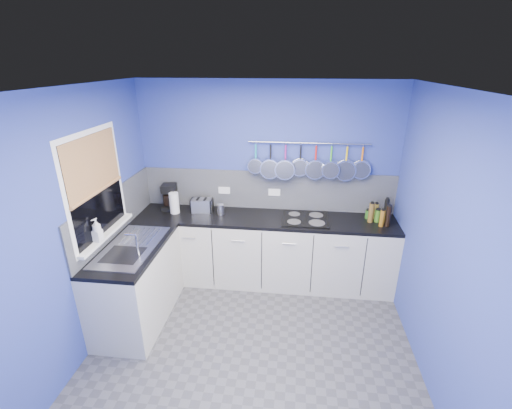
% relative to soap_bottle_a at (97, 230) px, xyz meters
% --- Properties ---
extents(floor, '(3.20, 3.00, 0.02)m').
position_rel_soap_bottle_a_xyz_m(floor, '(1.53, -0.12, -1.18)').
color(floor, '#47474C').
rests_on(floor, ground).
extents(ceiling, '(3.20, 3.00, 0.02)m').
position_rel_soap_bottle_a_xyz_m(ceiling, '(1.53, -0.12, 1.34)').
color(ceiling, white).
rests_on(ceiling, ground).
extents(wall_back, '(3.20, 0.02, 2.50)m').
position_rel_soap_bottle_a_xyz_m(wall_back, '(1.53, 1.39, 0.08)').
color(wall_back, '#2F3D91').
rests_on(wall_back, ground).
extents(wall_front, '(3.20, 0.02, 2.50)m').
position_rel_soap_bottle_a_xyz_m(wall_front, '(1.53, -1.63, 0.08)').
color(wall_front, '#2F3D91').
rests_on(wall_front, ground).
extents(wall_left, '(0.02, 3.00, 2.50)m').
position_rel_soap_bottle_a_xyz_m(wall_left, '(-0.08, -0.12, 0.08)').
color(wall_left, '#2F3D91').
rests_on(wall_left, ground).
extents(wall_right, '(0.02, 3.00, 2.50)m').
position_rel_soap_bottle_a_xyz_m(wall_right, '(3.14, -0.12, 0.08)').
color(wall_right, '#2F3D91').
rests_on(wall_right, ground).
extents(backsplash_back, '(3.20, 0.02, 0.50)m').
position_rel_soap_bottle_a_xyz_m(backsplash_back, '(1.53, 1.37, -0.02)').
color(backsplash_back, slate).
rests_on(backsplash_back, wall_back).
extents(backsplash_left, '(0.02, 1.80, 0.50)m').
position_rel_soap_bottle_a_xyz_m(backsplash_left, '(-0.06, 0.48, -0.02)').
color(backsplash_left, slate).
rests_on(backsplash_left, wall_left).
extents(cabinet_run_back, '(3.20, 0.60, 0.86)m').
position_rel_soap_bottle_a_xyz_m(cabinet_run_back, '(1.53, 1.08, -0.74)').
color(cabinet_run_back, beige).
rests_on(cabinet_run_back, ground).
extents(worktop_back, '(3.20, 0.60, 0.04)m').
position_rel_soap_bottle_a_xyz_m(worktop_back, '(1.53, 1.08, -0.29)').
color(worktop_back, black).
rests_on(worktop_back, cabinet_run_back).
extents(cabinet_run_left, '(0.60, 1.20, 0.86)m').
position_rel_soap_bottle_a_xyz_m(cabinet_run_left, '(0.23, 0.18, -0.74)').
color(cabinet_run_left, beige).
rests_on(cabinet_run_left, ground).
extents(worktop_left, '(0.60, 1.20, 0.04)m').
position_rel_soap_bottle_a_xyz_m(worktop_left, '(0.23, 0.18, -0.29)').
color(worktop_left, black).
rests_on(worktop_left, cabinet_run_left).
extents(window_frame, '(0.01, 1.00, 1.10)m').
position_rel_soap_bottle_a_xyz_m(window_frame, '(-0.05, 0.18, 0.38)').
color(window_frame, white).
rests_on(window_frame, wall_left).
extents(window_glass, '(0.01, 0.90, 1.00)m').
position_rel_soap_bottle_a_xyz_m(window_glass, '(-0.04, 0.18, 0.38)').
color(window_glass, black).
rests_on(window_glass, wall_left).
extents(bamboo_blind, '(0.01, 0.90, 0.55)m').
position_rel_soap_bottle_a_xyz_m(bamboo_blind, '(-0.03, 0.18, 0.61)').
color(bamboo_blind, '#C98E48').
rests_on(bamboo_blind, wall_left).
extents(window_sill, '(0.10, 0.98, 0.03)m').
position_rel_soap_bottle_a_xyz_m(window_sill, '(-0.02, 0.18, -0.13)').
color(window_sill, white).
rests_on(window_sill, wall_left).
extents(sink_unit, '(0.50, 0.95, 0.01)m').
position_rel_soap_bottle_a_xyz_m(sink_unit, '(0.23, 0.18, -0.27)').
color(sink_unit, silver).
rests_on(sink_unit, worktop_left).
extents(mixer_tap, '(0.12, 0.08, 0.26)m').
position_rel_soap_bottle_a_xyz_m(mixer_tap, '(0.39, -0.00, -0.14)').
color(mixer_tap, silver).
rests_on(mixer_tap, worktop_left).
extents(socket_left, '(0.15, 0.01, 0.09)m').
position_rel_soap_bottle_a_xyz_m(socket_left, '(0.98, 1.35, -0.04)').
color(socket_left, white).
rests_on(socket_left, backsplash_back).
extents(socket_right, '(0.15, 0.01, 0.09)m').
position_rel_soap_bottle_a_xyz_m(socket_right, '(1.63, 1.35, -0.04)').
color(socket_right, white).
rests_on(socket_right, backsplash_back).
extents(pot_rail, '(1.45, 0.02, 0.02)m').
position_rel_soap_bottle_a_xyz_m(pot_rail, '(2.03, 1.33, 0.61)').
color(pot_rail, silver).
rests_on(pot_rail, wall_back).
extents(soap_bottle_a, '(0.12, 0.12, 0.24)m').
position_rel_soap_bottle_a_xyz_m(soap_bottle_a, '(0.00, 0.00, 0.00)').
color(soap_bottle_a, white).
rests_on(soap_bottle_a, window_sill).
extents(soap_bottle_b, '(0.09, 0.09, 0.17)m').
position_rel_soap_bottle_a_xyz_m(soap_bottle_b, '(0.00, -0.00, -0.03)').
color(soap_bottle_b, white).
rests_on(soap_bottle_b, window_sill).
extents(paper_towel, '(0.15, 0.15, 0.27)m').
position_rel_soap_bottle_a_xyz_m(paper_towel, '(0.39, 1.08, -0.14)').
color(paper_towel, white).
rests_on(paper_towel, worktop_back).
extents(coffee_maker, '(0.21, 0.22, 0.33)m').
position_rel_soap_bottle_a_xyz_m(coffee_maker, '(0.29, 1.19, -0.10)').
color(coffee_maker, black).
rests_on(coffee_maker, worktop_back).
extents(toaster, '(0.28, 0.19, 0.17)m').
position_rel_soap_bottle_a_xyz_m(toaster, '(0.72, 1.17, -0.19)').
color(toaster, silver).
rests_on(toaster, worktop_back).
extents(canister, '(0.11, 0.11, 0.13)m').
position_rel_soap_bottle_a_xyz_m(canister, '(0.98, 1.10, -0.20)').
color(canister, silver).
rests_on(canister, worktop_back).
extents(hob, '(0.56, 0.49, 0.01)m').
position_rel_soap_bottle_a_xyz_m(hob, '(2.03, 1.08, -0.26)').
color(hob, black).
rests_on(hob, worktop_back).
extents(pan_0, '(0.19, 0.09, 0.38)m').
position_rel_soap_bottle_a_xyz_m(pan_0, '(1.40, 1.32, 0.42)').
color(pan_0, silver).
rests_on(pan_0, pot_rail).
extents(pan_1, '(0.25, 0.12, 0.44)m').
position_rel_soap_bottle_a_xyz_m(pan_1, '(1.58, 1.32, 0.39)').
color(pan_1, silver).
rests_on(pan_1, pot_rail).
extents(pan_2, '(0.25, 0.13, 0.44)m').
position_rel_soap_bottle_a_xyz_m(pan_2, '(1.76, 1.32, 0.39)').
color(pan_2, silver).
rests_on(pan_2, pot_rail).
extents(pan_3, '(0.22, 0.06, 0.41)m').
position_rel_soap_bottle_a_xyz_m(pan_3, '(1.94, 1.32, 0.41)').
color(pan_3, silver).
rests_on(pan_3, pot_rail).
extents(pan_4, '(0.24, 0.08, 0.43)m').
position_rel_soap_bottle_a_xyz_m(pan_4, '(2.12, 1.32, 0.39)').
color(pan_4, silver).
rests_on(pan_4, pot_rail).
extents(pan_5, '(0.22, 0.12, 0.41)m').
position_rel_soap_bottle_a_xyz_m(pan_5, '(2.30, 1.32, 0.41)').
color(pan_5, silver).
rests_on(pan_5, pot_rail).
extents(pan_6, '(0.26, 0.06, 0.45)m').
position_rel_soap_bottle_a_xyz_m(pan_6, '(2.48, 1.32, 0.39)').
color(pan_6, silver).
rests_on(pan_6, pot_rail).
extents(pan_7, '(0.22, 0.06, 0.41)m').
position_rel_soap_bottle_a_xyz_m(pan_7, '(2.67, 1.32, 0.40)').
color(pan_7, silver).
rests_on(pan_7, pot_rail).
extents(condiment_0, '(0.06, 0.06, 0.25)m').
position_rel_soap_bottle_a_xyz_m(condiment_0, '(3.00, 1.22, -0.14)').
color(condiment_0, black).
rests_on(condiment_0, worktop_back).
extents(condiment_1, '(0.06, 0.06, 0.19)m').
position_rel_soap_bottle_a_xyz_m(condiment_1, '(2.88, 1.19, -0.17)').
color(condiment_1, olive).
rests_on(condiment_1, worktop_back).
extents(condiment_2, '(0.07, 0.07, 0.10)m').
position_rel_soap_bottle_a_xyz_m(condiment_2, '(2.79, 1.20, -0.22)').
color(condiment_2, '#265919').
rests_on(condiment_2, worktop_back).
extents(condiment_3, '(0.07, 0.07, 0.12)m').
position_rel_soap_bottle_a_xyz_m(condiment_3, '(2.99, 1.10, -0.21)').
color(condiment_3, brown).
rests_on(condiment_3, worktop_back).
extents(condiment_4, '(0.07, 0.07, 0.15)m').
position_rel_soap_bottle_a_xyz_m(condiment_4, '(2.88, 1.11, -0.20)').
color(condiment_4, '#3F721E').
rests_on(condiment_4, worktop_back).
extents(condiment_5, '(0.06, 0.06, 0.24)m').
position_rel_soap_bottle_a_xyz_m(condiment_5, '(2.80, 1.09, -0.15)').
color(condiment_5, brown).
rests_on(condiment_5, worktop_back).
extents(condiment_6, '(0.06, 0.06, 0.25)m').
position_rel_soap_bottle_a_xyz_m(condiment_6, '(2.97, 1.00, -0.15)').
color(condiment_6, black).
rests_on(condiment_6, worktop_back).
extents(condiment_7, '(0.05, 0.05, 0.20)m').
position_rel_soap_bottle_a_xyz_m(condiment_7, '(2.91, 0.99, -0.17)').
color(condiment_7, '#8C5914').
rests_on(condiment_7, worktop_back).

